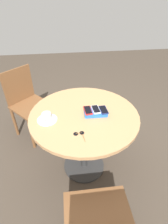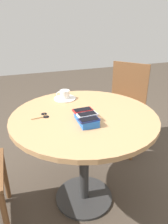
{
  "view_description": "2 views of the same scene",
  "coord_description": "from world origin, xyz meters",
  "views": [
    {
      "loc": [
        0.15,
        1.21,
        1.64
      ],
      "look_at": [
        0.0,
        0.0,
        0.74
      ],
      "focal_mm": 28.0,
      "sensor_mm": 36.0,
      "label": 1
    },
    {
      "loc": [
        -1.21,
        0.42,
        1.33
      ],
      "look_at": [
        0.0,
        0.0,
        0.74
      ],
      "focal_mm": 35.0,
      "sensor_mm": 36.0,
      "label": 2
    }
  ],
  "objects": [
    {
      "name": "phone_navy",
      "position": [
        -0.16,
        0.03,
        0.77
      ],
      "size": [
        0.07,
        0.12,
        0.01
      ],
      "color": "navy",
      "rests_on": "phone_box"
    },
    {
      "name": "round_table",
      "position": [
        0.0,
        0.0,
        0.6
      ],
      "size": [
        0.96,
        0.96,
        0.72
      ],
      "color": "#2D2D2D",
      "rests_on": "ground_plane"
    },
    {
      "name": "phone_box",
      "position": [
        -0.1,
        0.02,
        0.75
      ],
      "size": [
        0.2,
        0.11,
        0.04
      ],
      "color": "blue",
      "rests_on": "round_table"
    },
    {
      "name": "phone_white",
      "position": [
        -0.1,
        0.01,
        0.77
      ],
      "size": [
        0.07,
        0.13,
        0.01
      ],
      "color": "silver",
      "rests_on": "phone_box"
    },
    {
      "name": "ground_plane",
      "position": [
        0.0,
        0.0,
        0.0
      ],
      "size": [
        8.0,
        8.0,
        0.0
      ],
      "primitive_type": "plane",
      "color": "#42382D"
    },
    {
      "name": "coffee_cup",
      "position": [
        0.32,
        0.05,
        0.76
      ],
      "size": [
        0.07,
        0.1,
        0.06
      ],
      "color": "silver",
      "rests_on": "saucer"
    },
    {
      "name": "sunglasses",
      "position": [
        0.07,
        0.25,
        0.73
      ],
      "size": [
        0.08,
        0.11,
        0.01
      ],
      "color": "black",
      "rests_on": "round_table"
    },
    {
      "name": "chair_near_window",
      "position": [
        0.61,
        -0.65,
        0.46
      ],
      "size": [
        0.56,
        0.56,
        0.87
      ],
      "color": "brown",
      "rests_on": "ground_plane"
    },
    {
      "name": "phone_red",
      "position": [
        -0.03,
        0.02,
        0.77
      ],
      "size": [
        0.07,
        0.13,
        0.01
      ],
      "color": "red",
      "rests_on": "phone_box"
    },
    {
      "name": "saucer",
      "position": [
        0.32,
        0.05,
        0.73
      ],
      "size": [
        0.17,
        0.17,
        0.01
      ],
      "primitive_type": "cylinder",
      "color": "silver",
      "rests_on": "round_table"
    }
  ]
}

